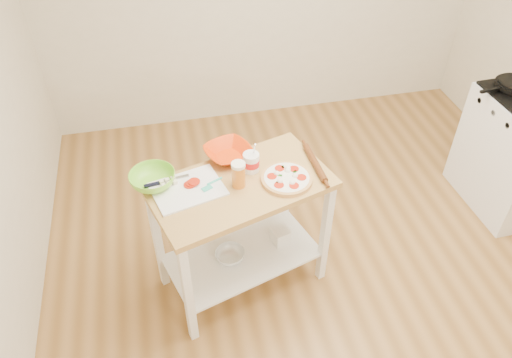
{
  "coord_description": "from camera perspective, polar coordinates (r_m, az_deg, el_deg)",
  "views": [
    {
      "loc": [
        -1.01,
        -1.98,
        2.85
      ],
      "look_at": [
        -0.52,
        0.25,
        0.86
      ],
      "focal_mm": 35.0,
      "sensor_mm": 36.0,
      "label": 1
    }
  ],
  "objects": [
    {
      "name": "yogurt_tub",
      "position": [
        2.99,
        -0.56,
        1.94
      ],
      "size": [
        0.1,
        0.1,
        0.21
      ],
      "color": "white",
      "rests_on": "prep_island"
    },
    {
      "name": "pizza",
      "position": [
        2.95,
        3.52,
        0.09
      ],
      "size": [
        0.31,
        0.31,
        0.05
      ],
      "rotation": [
        0.0,
        0.0,
        0.51
      ],
      "color": "tan",
      "rests_on": "prep_island"
    },
    {
      "name": "shelf_bin",
      "position": [
        3.44,
        2.79,
        -6.5
      ],
      "size": [
        0.14,
        0.14,
        0.11
      ],
      "primitive_type": "cube",
      "rotation": [
        0.0,
        0.0,
        0.3
      ],
      "color": "white",
      "rests_on": "prep_island"
    },
    {
      "name": "rolling_pin",
      "position": [
        3.07,
        6.76,
        1.83
      ],
      "size": [
        0.05,
        0.35,
        0.04
      ],
      "primitive_type": "cylinder",
      "rotation": [
        1.57,
        0.0,
        0.04
      ],
      "color": "brown",
      "rests_on": "prep_island"
    },
    {
      "name": "shelf_glass_bowl",
      "position": [
        3.35,
        -2.99,
        -8.71
      ],
      "size": [
        0.2,
        0.2,
        0.06
      ],
      "primitive_type": "imported",
      "rotation": [
        0.0,
        0.0,
        0.03
      ],
      "color": "silver",
      "rests_on": "prep_island"
    },
    {
      "name": "beer_pint",
      "position": [
        2.87,
        -2.01,
        0.52
      ],
      "size": [
        0.08,
        0.08,
        0.17
      ],
      "color": "orange",
      "rests_on": "prep_island"
    },
    {
      "name": "orange_bowl",
      "position": [
        3.11,
        -3.19,
        3.02
      ],
      "size": [
        0.36,
        0.36,
        0.07
      ],
      "primitive_type": "imported",
      "rotation": [
        0.0,
        0.0,
        0.36
      ],
      "color": "#E43B07",
      "rests_on": "prep_island"
    },
    {
      "name": "cutting_board",
      "position": [
        2.92,
        -7.9,
        -1.07
      ],
      "size": [
        0.46,
        0.39,
        0.04
      ],
      "rotation": [
        0.0,
        0.0,
        0.25
      ],
      "color": "white",
      "rests_on": "prep_island"
    },
    {
      "name": "green_bowl",
      "position": [
        2.96,
        -11.75,
        -0.03
      ],
      "size": [
        0.38,
        0.38,
        0.08
      ],
      "primitive_type": "imported",
      "rotation": [
        0.0,
        0.0,
        0.65
      ],
      "color": "#80D632",
      "rests_on": "prep_island"
    },
    {
      "name": "prep_island",
      "position": [
        3.11,
        -1.69,
        -4.05
      ],
      "size": [
        1.19,
        0.87,
        0.9
      ],
      "rotation": [
        0.0,
        0.0,
        0.3
      ],
      "color": "tan",
      "rests_on": "ground"
    },
    {
      "name": "room_shell",
      "position": [
        2.68,
        12.11,
        6.08
      ],
      "size": [
        4.04,
        4.54,
        2.74
      ],
      "color": "#9E703A",
      "rests_on": "ground"
    },
    {
      "name": "knife",
      "position": [
        2.97,
        -10.87,
        -0.39
      ],
      "size": [
        0.27,
        0.07,
        0.01
      ],
      "rotation": [
        0.0,
        0.0,
        0.14
      ],
      "color": "silver",
      "rests_on": "cutting_board"
    },
    {
      "name": "spatula",
      "position": [
        2.92,
        -5.15,
        -0.61
      ],
      "size": [
        0.14,
        0.11,
        0.01
      ],
      "rotation": [
        0.0,
        0.0,
        0.43
      ],
      "color": "#34C0A1",
      "rests_on": "cutting_board"
    }
  ]
}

